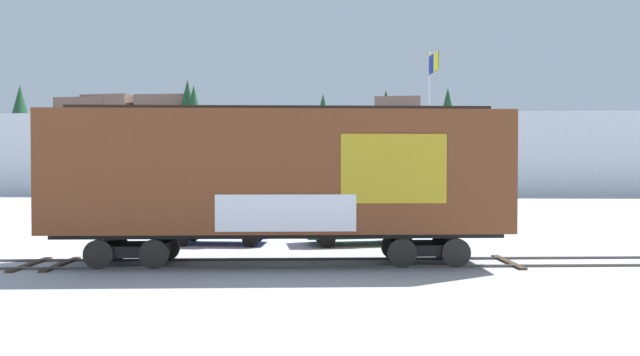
{
  "coord_description": "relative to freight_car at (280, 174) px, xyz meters",
  "views": [
    {
      "loc": [
        2.33,
        -17.13,
        3.11
      ],
      "look_at": [
        1.5,
        2.33,
        2.76
      ],
      "focal_mm": 29.82,
      "sensor_mm": 36.0,
      "label": 1
    }
  ],
  "objects": [
    {
      "name": "ground_plane",
      "position": [
        -0.31,
        0.0,
        -2.93
      ],
      "size": [
        260.0,
        260.0,
        0.0
      ],
      "primitive_type": "plane",
      "color": "#B2B5BC"
    },
    {
      "name": "track",
      "position": [
        -0.84,
        -0.06,
        -2.9
      ],
      "size": [
        59.96,
        6.0,
        0.08
      ],
      "color": "#4C4742",
      "rests_on": "ground_plane"
    },
    {
      "name": "freight_car",
      "position": [
        0.0,
        0.0,
        0.0
      ],
      "size": [
        14.57,
        4.02,
        5.14
      ],
      "color": "brown",
      "rests_on": "ground_plane"
    },
    {
      "name": "flagpole",
      "position": [
        6.69,
        11.26,
        3.18
      ],
      "size": [
        0.35,
        1.64,
        9.36
      ],
      "color": "silver",
      "rests_on": "ground_plane"
    },
    {
      "name": "hillside",
      "position": [
        -0.45,
        61.89,
        1.88
      ],
      "size": [
        111.55,
        38.46,
        14.16
      ],
      "color": "silver",
      "rests_on": "ground_plane"
    },
    {
      "name": "parked_car_blue",
      "position": [
        -3.08,
        4.55,
        -2.07
      ],
      "size": [
        4.15,
        1.94,
        1.74
      ],
      "color": "navy",
      "rests_on": "ground_plane"
    },
    {
      "name": "parked_car_green",
      "position": [
        2.69,
        4.77,
        -2.12
      ],
      "size": [
        4.87,
        2.71,
        1.62
      ],
      "color": "#1E5933",
      "rests_on": "ground_plane"
    }
  ]
}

